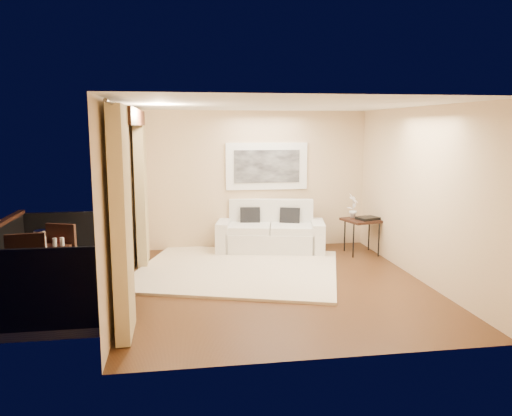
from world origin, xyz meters
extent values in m
plane|color=#4D2C16|center=(0.00, 0.00, 0.00)|extent=(5.00, 5.00, 0.00)
plane|color=white|center=(0.00, 0.00, 2.70)|extent=(5.00, 5.00, 0.00)
plane|color=#D3B68E|center=(0.00, 2.50, 1.35)|extent=(4.50, 0.00, 4.50)
plane|color=#D3B68E|center=(0.00, -2.50, 1.35)|extent=(4.50, 0.00, 4.50)
plane|color=#D3B68E|center=(2.25, 0.00, 1.35)|extent=(0.00, 5.00, 5.00)
plane|color=#D3B68E|center=(-2.25, 1.85, 1.35)|extent=(0.00, 2.70, 2.70)
plane|color=#D3B68E|center=(-2.25, -1.85, 1.35)|extent=(0.00, 2.70, 2.70)
plane|color=#D3B68E|center=(-2.25, 0.00, 2.55)|extent=(0.00, 2.40, 2.40)
cube|color=black|center=(-2.13, 0.00, 2.52)|extent=(0.28, 2.40, 0.22)
cube|color=#605B56|center=(-3.15, 0.00, -0.06)|extent=(1.80, 2.60, 0.12)
cube|color=black|center=(-3.15, 1.27, 0.50)|extent=(1.80, 0.06, 1.00)
cube|color=black|center=(-3.15, -1.27, 0.50)|extent=(1.80, 0.06, 1.00)
cube|color=tan|center=(-2.11, 1.55, 1.32)|extent=(0.16, 0.75, 2.62)
cube|color=tan|center=(-2.11, -1.55, 1.32)|extent=(0.16, 0.75, 2.62)
cylinder|color=#4C473F|center=(-2.11, 0.00, 2.63)|extent=(0.04, 4.80, 0.04)
cube|color=white|center=(0.25, 2.47, 1.62)|extent=(1.62, 0.05, 0.92)
cube|color=black|center=(0.25, 2.44, 1.62)|extent=(1.30, 0.02, 0.64)
cube|color=#F2E1C3|center=(-0.53, 0.83, 0.02)|extent=(3.97, 3.69, 0.04)
cube|color=silver|center=(0.25, 2.02, 0.20)|extent=(1.79, 1.19, 0.41)
cube|color=silver|center=(0.32, 2.35, 0.58)|extent=(1.65, 0.55, 0.79)
cube|color=silver|center=(-0.63, 2.21, 0.30)|extent=(0.41, 0.90, 0.60)
cube|color=silver|center=(1.13, 1.83, 0.30)|extent=(0.41, 0.90, 0.60)
cube|color=silver|center=(-0.14, 2.07, 0.47)|extent=(0.92, 0.92, 0.14)
cube|color=silver|center=(0.64, 1.91, 0.47)|extent=(0.92, 0.92, 0.14)
cube|color=black|center=(-0.10, 2.29, 0.64)|extent=(0.41, 0.22, 0.40)
cube|color=black|center=(0.65, 2.13, 0.64)|extent=(0.42, 0.29, 0.40)
cube|color=black|center=(1.93, 1.61, 0.65)|extent=(0.75, 0.75, 0.04)
cylinder|color=black|center=(1.68, 1.37, 0.31)|extent=(0.03, 0.03, 0.63)
cylinder|color=black|center=(2.18, 1.37, 0.31)|extent=(0.03, 0.03, 0.63)
cylinder|color=black|center=(1.68, 1.86, 0.31)|extent=(0.03, 0.03, 0.63)
cylinder|color=black|center=(2.18, 1.86, 0.31)|extent=(0.03, 0.03, 0.63)
cube|color=black|center=(2.01, 1.54, 0.70)|extent=(0.45, 0.39, 0.05)
imported|color=white|center=(1.80, 1.76, 0.90)|extent=(0.28, 0.29, 0.46)
cube|color=black|center=(-3.30, -0.11, 0.73)|extent=(0.68, 0.68, 0.05)
cylinder|color=black|center=(-3.55, -0.37, 0.35)|extent=(0.04, 0.04, 0.70)
cylinder|color=black|center=(-3.04, -0.37, 0.35)|extent=(0.04, 0.04, 0.70)
cylinder|color=black|center=(-3.55, 0.15, 0.35)|extent=(0.04, 0.04, 0.70)
cylinder|color=black|center=(-3.04, 0.15, 0.35)|extent=(0.04, 0.04, 0.70)
cube|color=black|center=(-3.08, 0.27, 0.47)|extent=(0.57, 0.57, 0.05)
cube|color=black|center=(-3.14, 0.08, 0.74)|extent=(0.43, 0.20, 0.58)
cylinder|color=black|center=(-2.85, 0.38, 0.23)|extent=(0.03, 0.03, 0.45)
cylinder|color=black|center=(-3.18, 0.50, 0.23)|extent=(0.03, 0.03, 0.45)
cylinder|color=black|center=(-2.97, 0.04, 0.23)|extent=(0.03, 0.03, 0.45)
cylinder|color=black|center=(-3.30, 0.16, 0.23)|extent=(0.03, 0.03, 0.45)
cube|color=black|center=(-3.35, -1.00, 0.50)|extent=(0.52, 0.52, 0.06)
cube|color=black|center=(-3.38, -0.79, 0.78)|extent=(0.47, 0.11, 0.61)
cylinder|color=black|center=(-3.52, -1.21, 0.24)|extent=(0.03, 0.03, 0.48)
cylinder|color=black|center=(-3.14, -1.16, 0.24)|extent=(0.03, 0.03, 0.48)
cylinder|color=black|center=(-3.56, -0.84, 0.24)|extent=(0.03, 0.03, 0.48)
cylinder|color=black|center=(-3.19, -0.79, 0.24)|extent=(0.03, 0.03, 0.48)
cylinder|color=silver|center=(-3.41, 0.04, 0.85)|extent=(0.18, 0.18, 0.20)
cylinder|color=red|center=(-3.21, 0.00, 0.79)|extent=(0.06, 0.06, 0.07)
cylinder|color=white|center=(-3.27, -0.28, 0.84)|extent=(0.04, 0.04, 0.18)
cylinder|color=silver|center=(-3.18, -0.14, 0.81)|extent=(0.06, 0.06, 0.12)
cylinder|color=silver|center=(-3.09, -0.11, 0.81)|extent=(0.06, 0.06, 0.12)
camera|label=1|loc=(-1.46, -7.20, 2.39)|focal=35.00mm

